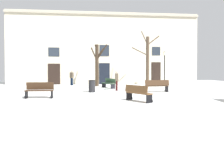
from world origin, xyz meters
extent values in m
plane|color=white|center=(0.00, 0.00, 0.00)|extent=(35.34, 35.34, 0.00)
cube|color=beige|center=(0.00, 10.13, 4.15)|extent=(22.09, 0.40, 8.30)
cube|color=#B1A993|center=(0.00, 9.88, 8.05)|extent=(22.09, 0.30, 0.24)
cube|color=black|center=(-5.76, 9.91, 1.17)|extent=(1.34, 0.08, 2.33)
cube|color=#262D38|center=(-5.76, 9.91, 3.64)|extent=(1.21, 0.06, 1.01)
cube|color=black|center=(-0.10, 9.91, 1.20)|extent=(1.22, 0.08, 2.41)
cube|color=#262D38|center=(-0.10, 9.91, 3.85)|extent=(1.10, 0.06, 1.28)
cube|color=black|center=(5.99, 9.91, 1.27)|extent=(1.09, 0.08, 2.54)
cube|color=#262D38|center=(5.99, 9.91, 3.84)|extent=(0.98, 0.06, 1.01)
cylinder|color=#382B1E|center=(-1.03, 6.86, 2.07)|extent=(0.34, 0.34, 4.14)
cylinder|color=#382B1E|center=(-1.11, 7.24, 3.86)|extent=(0.29, 0.85, 0.78)
cylinder|color=#382B1E|center=(-0.57, 6.43, 3.34)|extent=(1.08, 1.03, 1.47)
cylinder|color=#382B1E|center=(-0.70, 6.80, 3.33)|extent=(0.77, 0.25, 0.99)
cylinder|color=#382B1E|center=(-1.31, 6.48, 3.14)|extent=(0.71, 0.91, 1.28)
cylinder|color=#4C3D2D|center=(3.86, 5.90, 2.42)|extent=(0.31, 0.31, 4.84)
cylinder|color=#4C3D2D|center=(4.55, 6.27, 4.56)|extent=(1.47, 0.87, 1.08)
cylinder|color=#4C3D2D|center=(3.94, 6.44, 3.56)|extent=(0.25, 1.14, 0.76)
cylinder|color=#4C3D2D|center=(3.68, 6.40, 4.80)|extent=(0.48, 1.11, 1.55)
cylinder|color=#4C3D2D|center=(3.18, 6.33, 3.46)|extent=(1.45, 0.97, 0.91)
cylinder|color=black|center=(5.98, 7.04, 1.58)|extent=(0.10, 0.10, 3.15)
cylinder|color=black|center=(5.98, 7.04, 0.10)|extent=(0.22, 0.22, 0.20)
cube|color=beige|center=(5.98, 7.04, 3.33)|extent=(0.24, 0.24, 0.36)
cone|color=black|center=(5.98, 7.04, 3.51)|extent=(0.30, 0.30, 0.14)
cylinder|color=black|center=(-1.53, 1.40, 0.42)|extent=(0.48, 0.48, 0.85)
torus|color=black|center=(-1.53, 1.40, 0.86)|extent=(0.50, 0.50, 0.04)
cube|color=#3D2819|center=(-4.52, -1.54, 0.44)|extent=(1.56, 0.44, 0.05)
cube|color=#3D2819|center=(-4.52, -1.35, 0.70)|extent=(1.55, 0.13, 0.43)
cube|color=black|center=(-5.23, -1.52, 0.22)|extent=(0.07, 0.37, 0.44)
torus|color=black|center=(-5.24, -1.68, 0.08)|extent=(0.17, 0.03, 0.17)
cube|color=black|center=(-3.81, -1.55, 0.22)|extent=(0.07, 0.37, 0.44)
torus|color=black|center=(-3.81, -1.71, 0.08)|extent=(0.17, 0.03, 0.17)
cube|color=#2D4C33|center=(-0.07, 4.78, 0.42)|extent=(1.14, 1.91, 0.05)
cube|color=#2D4C33|center=(0.12, 4.86, 0.66)|extent=(0.83, 1.78, 0.39)
cube|color=black|center=(-0.41, 5.60, 0.21)|extent=(0.40, 0.21, 0.42)
torus|color=black|center=(-0.57, 5.53, 0.08)|extent=(0.09, 0.17, 0.17)
cube|color=black|center=(0.27, 3.97, 0.21)|extent=(0.40, 0.21, 0.42)
torus|color=black|center=(0.11, 3.90, 0.08)|extent=(0.09, 0.17, 0.17)
cube|color=#3D2819|center=(3.14, 1.03, 0.45)|extent=(1.90, 0.69, 0.05)
cube|color=#3D2819|center=(3.17, 0.82, 0.69)|extent=(1.85, 0.35, 0.41)
cube|color=black|center=(4.00, 1.13, 0.22)|extent=(0.11, 0.42, 0.45)
torus|color=black|center=(3.98, 1.31, 0.08)|extent=(0.17, 0.05, 0.17)
cube|color=black|center=(2.28, 0.92, 0.22)|extent=(0.11, 0.42, 0.45)
torus|color=black|center=(2.26, 1.10, 0.08)|extent=(0.17, 0.05, 0.17)
cube|color=brown|center=(0.88, -3.20, 0.43)|extent=(1.21, 1.51, 0.05)
cube|color=brown|center=(0.71, -3.31, 0.65)|extent=(0.93, 1.31, 0.37)
cube|color=black|center=(1.27, -3.78, 0.21)|extent=(0.36, 0.27, 0.43)
torus|color=black|center=(1.41, -3.68, 0.08)|extent=(0.12, 0.16, 0.17)
cube|color=black|center=(0.49, -2.62, 0.21)|extent=(0.36, 0.27, 0.43)
torus|color=black|center=(0.63, -2.52, 0.08)|extent=(0.12, 0.16, 0.17)
cylinder|color=black|center=(-3.74, 8.45, 0.39)|extent=(0.14, 0.14, 0.78)
cylinder|color=black|center=(-3.60, 8.33, 0.39)|extent=(0.14, 0.14, 0.78)
cube|color=#4C4233|center=(-3.67, 8.39, 1.07)|extent=(0.43, 0.42, 0.60)
sphere|color=beige|center=(-3.67, 8.39, 1.51)|extent=(0.21, 0.21, 0.21)
cylinder|color=#350F0F|center=(0.40, 2.29, 0.38)|extent=(0.14, 0.14, 0.76)
cylinder|color=#350F0F|center=(0.41, 2.47, 0.38)|extent=(0.14, 0.14, 0.76)
cube|color=#4C4233|center=(0.40, 2.38, 1.06)|extent=(0.22, 0.38, 0.59)
sphere|color=beige|center=(0.40, 2.38, 1.49)|extent=(0.21, 0.21, 0.21)
camera|label=1|loc=(-1.52, -13.51, 1.61)|focal=32.76mm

